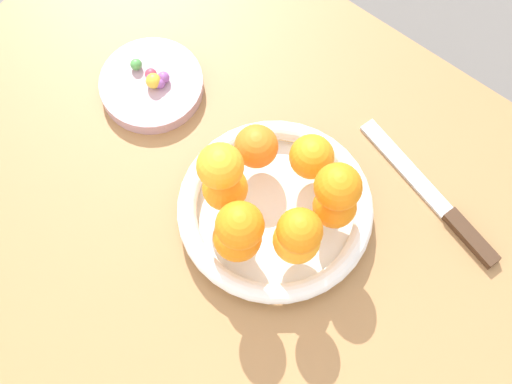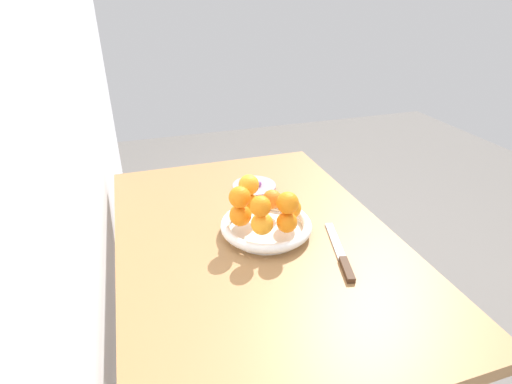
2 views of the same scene
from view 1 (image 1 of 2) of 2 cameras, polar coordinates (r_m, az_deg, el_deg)
ground_plane at (r=1.76m, az=0.47°, el=-11.58°), size 6.00×6.00×0.00m
dining_table at (r=1.12m, az=0.71°, el=-4.87°), size 1.10×0.76×0.74m
fruit_bowl at (r=1.03m, az=1.39°, el=-1.32°), size 0.26×0.26×0.04m
candy_dish at (r=1.14m, az=-7.60°, el=7.71°), size 0.15×0.15×0.02m
orange_0 at (r=0.99m, az=5.74°, el=-1.04°), size 0.06×0.06×0.06m
orange_1 at (r=1.01m, az=4.07°, el=2.57°), size 0.06×0.06×0.06m
orange_2 at (r=1.02m, az=0.02°, el=3.34°), size 0.06×0.06×0.06m
orange_3 at (r=0.99m, az=-2.22°, el=0.35°), size 0.06×0.06×0.06m
orange_4 at (r=0.97m, az=-1.36°, el=-3.32°), size 0.06×0.06×0.06m
orange_5 at (r=0.97m, az=2.82°, el=-3.71°), size 0.06×0.06×0.06m
orange_6 at (r=0.91m, az=-1.19°, el=-2.45°), size 0.06×0.06×0.06m
orange_7 at (r=0.91m, az=3.20°, el=-2.83°), size 0.06×0.06×0.06m
orange_8 at (r=0.94m, az=-2.50°, el=2.03°), size 0.06×0.06×0.06m
orange_9 at (r=0.94m, az=5.99°, el=0.37°), size 0.06×0.06×0.06m
candy_ball_0 at (r=1.14m, az=-8.72°, el=9.16°), size 0.02×0.02×0.02m
candy_ball_1 at (r=1.12m, az=-7.47°, el=8.02°), size 0.02×0.02×0.02m
candy_ball_2 at (r=1.12m, az=-6.75°, el=8.27°), size 0.02×0.02×0.02m
candy_ball_3 at (r=1.13m, az=-7.63°, el=8.37°), size 0.02×0.02×0.02m
candy_ball_4 at (r=1.12m, az=-7.01°, el=7.86°), size 0.02×0.02×0.02m
candy_ball_5 at (r=1.13m, az=-7.66°, el=8.49°), size 0.02×0.02×0.02m
knife at (r=1.08m, az=13.21°, el=-0.86°), size 0.26×0.09×0.01m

